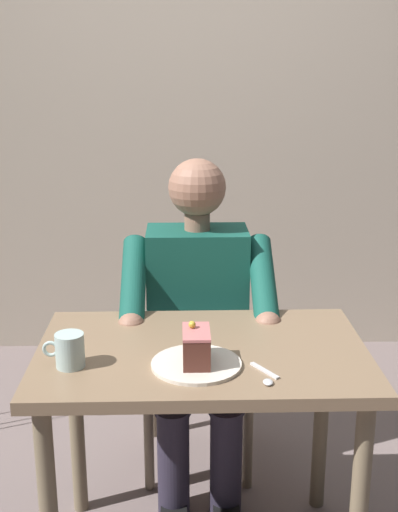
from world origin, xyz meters
TOP-DOWN VIEW (x-y plane):
  - cafe_rear_panel at (0.00, -1.71)m, footprint 6.40×0.12m
  - dining_table at (0.00, 0.00)m, footprint 0.96×0.61m
  - chair at (0.00, -0.61)m, footprint 0.42×0.42m
  - seated_person at (0.00, -0.44)m, footprint 0.53×0.58m
  - dessert_plate at (0.02, 0.11)m, footprint 0.25×0.25m
  - cake_slice at (0.02, 0.11)m, footprint 0.07×0.13m
  - coffee_cup at (0.36, 0.11)m, footprint 0.11×0.08m
  - dessert_spoon at (-0.16, 0.19)m, footprint 0.07×0.14m

SIDE VIEW (x-z plane):
  - chair at x=0.00m, z-range 0.04..0.93m
  - dining_table at x=0.00m, z-range 0.25..0.97m
  - seated_person at x=0.00m, z-range 0.02..1.22m
  - dessert_spoon at x=-0.16m, z-range 0.72..0.73m
  - dessert_plate at x=0.02m, z-range 0.72..0.73m
  - coffee_cup at x=0.36m, z-range 0.72..0.81m
  - cake_slice at x=0.02m, z-range 0.72..0.83m
  - cafe_rear_panel at x=0.00m, z-range 0.00..3.00m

